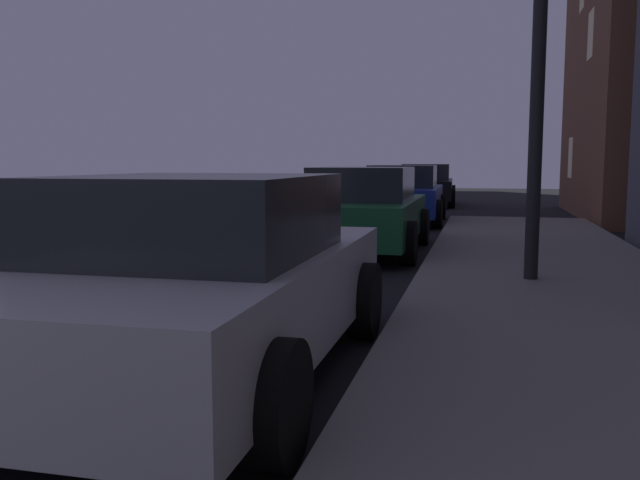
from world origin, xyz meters
TOP-DOWN VIEW (x-y plane):
  - car_silver at (2.85, 5.01)m, footprint 2.12×4.12m
  - car_green at (2.85, 11.74)m, footprint 1.99×4.10m
  - car_blue at (2.85, 17.42)m, footprint 2.08×4.14m
  - car_black at (2.85, 24.44)m, footprint 2.14×4.50m

SIDE VIEW (x-z plane):
  - car_blue at x=2.85m, z-range -0.02..1.41m
  - car_green at x=2.85m, z-range -0.01..1.42m
  - car_silver at x=2.85m, z-range -0.01..1.42m
  - car_black at x=2.85m, z-range 0.00..1.43m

